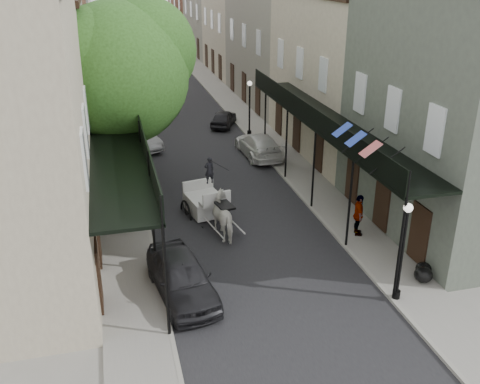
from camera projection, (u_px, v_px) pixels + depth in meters
ground at (269, 286)px, 19.98m from camera, size 140.00×140.00×0.00m
road at (186, 132)px, 37.75m from camera, size 8.00×90.00×0.01m
sidewalk_left at (114, 137)px, 36.60m from camera, size 2.20×90.00×0.12m
sidewalk_right at (254, 127)px, 38.85m from camera, size 2.20×90.00×0.12m
building_row_left at (57, 41)px, 42.60m from camera, size 5.00×80.00×10.50m
building_row_right at (264, 34)px, 46.48m from camera, size 5.00×80.00×10.50m
gallery_left at (121, 137)px, 23.48m from camera, size 2.20×18.05×4.88m
gallery_right at (324, 122)px, 25.64m from camera, size 2.20×18.05×4.88m
tree_near at (125, 67)px, 25.48m from camera, size 7.31×6.80×9.63m
tree_far at (115, 42)px, 38.17m from camera, size 6.45×6.00×8.61m
lamppost_right_near at (402, 251)px, 18.31m from camera, size 0.32×0.32×3.71m
lamppost_left at (142, 186)px, 23.56m from camera, size 0.32×0.32×3.71m
lamppost_right_far at (250, 107)px, 36.08m from camera, size 0.32×0.32×3.71m
horse at (226, 216)px, 23.32m from camera, size 1.38×2.33×1.84m
carriage at (202, 187)px, 25.60m from camera, size 2.17×2.96×3.08m
pedestrian_walking at (150, 183)px, 26.81m from camera, size 0.97×0.81×1.81m
pedestrian_sidewalk_left at (100, 124)px, 36.62m from camera, size 1.11×1.06×1.52m
pedestrian_sidewalk_right at (359, 215)px, 23.11m from camera, size 0.76×1.18×1.88m
car_left_near at (182, 277)px, 19.12m from camera, size 2.46×4.80×1.56m
car_left_mid at (136, 137)px, 34.30m from camera, size 3.21×4.71×1.47m
car_left_far at (127, 100)px, 43.98m from camera, size 2.28×4.48×1.21m
car_right_near at (259, 145)px, 32.95m from camera, size 2.18×4.96×1.42m
car_right_far at (224, 118)px, 38.93m from camera, size 2.78×3.80×1.20m
trash_bags at (423, 272)px, 20.12m from camera, size 0.95×1.10×0.59m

